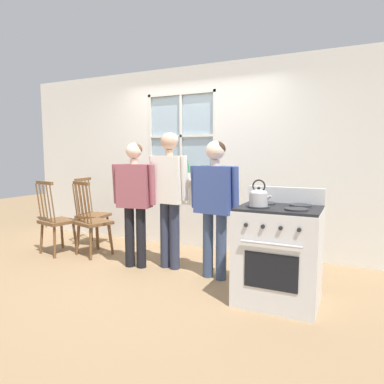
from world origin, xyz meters
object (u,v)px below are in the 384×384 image
chair_near_wall (92,215)px  potted_plant (187,173)px  person_elderly_left (135,193)px  person_adult_right (215,195)px  stove (278,253)px  kettle (259,197)px  chair_by_window (56,221)px  person_teen_center (169,187)px  chair_center_cluster (92,222)px

chair_near_wall → potted_plant: potted_plant is taller
person_elderly_left → person_adult_right: size_ratio=0.99×
chair_near_wall → potted_plant: size_ratio=3.44×
person_adult_right → potted_plant: bearing=136.5°
stove → kettle: (-0.17, -0.13, 0.55)m
chair_by_window → person_elderly_left: (1.35, -0.00, 0.47)m
chair_near_wall → stove: stove is taller
kettle → potted_plant: 2.09m
person_teen_center → kettle: bearing=-19.0°
stove → potted_plant: bearing=140.5°
person_adult_right → stove: 0.97m
chair_by_window → chair_near_wall: size_ratio=1.00×
kettle → person_adult_right: bearing=143.9°
chair_near_wall → potted_plant: (1.41, 0.50, 0.67)m
chair_center_cluster → person_teen_center: person_teen_center is taller
stove → person_elderly_left: bearing=172.1°
person_teen_center → stove: bearing=-11.7°
chair_by_window → person_elderly_left: 1.43m
chair_by_window → chair_near_wall: same height
person_adult_right → chair_near_wall: bearing=173.5°
chair_near_wall → person_adult_right: (2.27, -0.54, 0.49)m
person_adult_right → person_elderly_left: bearing=-169.8°
chair_center_cluster → potted_plant: size_ratio=3.44×
chair_near_wall → kettle: size_ratio=4.24×
person_adult_right → potted_plant: 1.36m
person_teen_center → kettle: size_ratio=6.78×
person_elderly_left → person_adult_right: bearing=-5.9°
person_adult_right → potted_plant: size_ratio=5.13×
person_adult_right → chair_center_cluster: bearing=-176.2°
chair_near_wall → person_teen_center: bearing=-113.6°
chair_near_wall → person_elderly_left: size_ratio=0.68×
potted_plant → kettle: bearing=-45.3°
potted_plant → chair_center_cluster: bearing=-137.3°
stove → kettle: kettle is taller
chair_near_wall → chair_by_window: bearing=159.7°
person_adult_right → stove: (0.78, -0.31, -0.49)m
stove → chair_center_cluster: bearing=171.1°
chair_by_window → potted_plant: potted_plant is taller
kettle → chair_near_wall: bearing=161.1°
chair_by_window → potted_plant: bearing=-132.3°
chair_near_wall → person_teen_center: 1.78m
person_elderly_left → chair_center_cluster: bearing=159.9°
chair_near_wall → kettle: (2.88, -0.99, 0.56)m
person_teen_center → person_adult_right: 0.64m
chair_by_window → person_adult_right: size_ratio=0.67×
person_teen_center → stove: person_teen_center is taller
chair_center_cluster → stove: size_ratio=0.97×
stove → person_teen_center: bearing=164.1°
person_adult_right → kettle: bearing=-29.2°
potted_plant → person_teen_center: bearing=-76.5°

